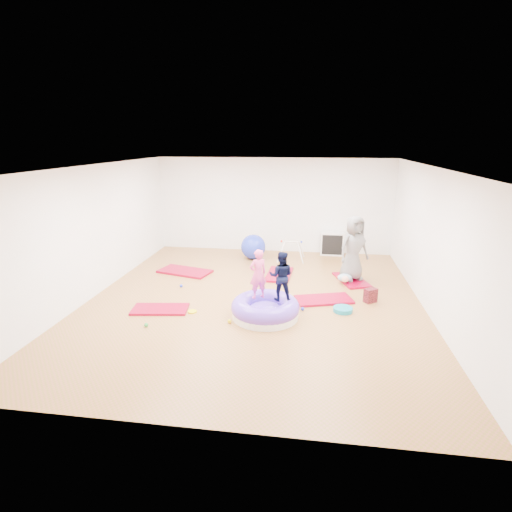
# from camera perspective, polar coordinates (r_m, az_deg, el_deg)

# --- Properties ---
(room) EXTENTS (7.01, 8.01, 2.81)m
(room) POSITION_cam_1_polar(r_m,az_deg,el_deg) (8.16, -0.30, 2.78)
(room) COLOR #A6613F
(room) RESTS_ON ground
(gym_mat_front_left) EXTENTS (1.17, 0.70, 0.05)m
(gym_mat_front_left) POSITION_cam_1_polar(r_m,az_deg,el_deg) (8.33, -13.55, -7.39)
(gym_mat_front_left) COLOR #9C0028
(gym_mat_front_left) RESTS_ON ground
(gym_mat_mid_left) EXTENTS (1.46, 1.00, 0.06)m
(gym_mat_mid_left) POSITION_cam_1_polar(r_m,az_deg,el_deg) (10.48, -10.13, -2.18)
(gym_mat_mid_left) COLOR #9C0028
(gym_mat_mid_left) RESTS_ON ground
(gym_mat_center_back) EXTENTS (0.65, 1.21, 0.05)m
(gym_mat_center_back) POSITION_cam_1_polar(r_m,az_deg,el_deg) (10.12, 3.33, -2.63)
(gym_mat_center_back) COLOR #9C0028
(gym_mat_center_back) RESTS_ON ground
(gym_mat_right) EXTENTS (1.30, 0.91, 0.05)m
(gym_mat_right) POSITION_cam_1_polar(r_m,az_deg,el_deg) (8.69, 9.67, -6.15)
(gym_mat_right) COLOR #9C0028
(gym_mat_right) RESTS_ON ground
(gym_mat_rear_right) EXTENTS (0.90, 1.26, 0.05)m
(gym_mat_rear_right) POSITION_cam_1_polar(r_m,az_deg,el_deg) (9.99, 13.47, -3.34)
(gym_mat_rear_right) COLOR #9C0028
(gym_mat_rear_right) RESTS_ON ground
(inflatable_cushion) EXTENTS (1.33, 1.33, 0.42)m
(inflatable_cushion) POSITION_cam_1_polar(r_m,az_deg,el_deg) (7.77, 1.33, -7.58)
(inflatable_cushion) COLOR white
(inflatable_cushion) RESTS_ON ground
(child_pink) EXTENTS (0.43, 0.40, 0.98)m
(child_pink) POSITION_cam_1_polar(r_m,az_deg,el_deg) (7.65, 0.29, -2.24)
(child_pink) COLOR #FF4E98
(child_pink) RESTS_ON inflatable_cushion
(child_navy) EXTENTS (0.48, 0.38, 0.97)m
(child_navy) POSITION_cam_1_polar(r_m,az_deg,el_deg) (7.57, 3.62, -2.53)
(child_navy) COLOR black
(child_navy) RESTS_ON inflatable_cushion
(adult_caregiver) EXTENTS (0.91, 0.82, 1.55)m
(adult_caregiver) POSITION_cam_1_polar(r_m,az_deg,el_deg) (9.76, 13.78, 1.09)
(adult_caregiver) COLOR slate
(adult_caregiver) RESTS_ON gym_mat_rear_right
(infant) EXTENTS (0.34, 0.34, 0.20)m
(infant) POSITION_cam_1_polar(r_m,az_deg,el_deg) (9.70, 12.58, -3.09)
(infant) COLOR #8FB6CD
(infant) RESTS_ON gym_mat_rear_right
(ball_pit_balls) EXTENTS (3.71, 3.47, 0.08)m
(ball_pit_balls) POSITION_cam_1_polar(r_m,az_deg,el_deg) (8.74, -0.62, -5.67)
(ball_pit_balls) COLOR red
(ball_pit_balls) RESTS_ON ground
(exercise_ball_blue) EXTENTS (0.71, 0.71, 0.71)m
(exercise_ball_blue) POSITION_cam_1_polar(r_m,az_deg,el_deg) (11.42, -0.40, 1.33)
(exercise_ball_blue) COLOR #2032C9
(exercise_ball_blue) RESTS_ON ground
(exercise_ball_orange) EXTENTS (0.39, 0.39, 0.39)m
(exercise_ball_orange) POSITION_cam_1_polar(r_m,az_deg,el_deg) (11.78, -0.69, 1.00)
(exercise_ball_orange) COLOR orange
(exercise_ball_orange) RESTS_ON ground
(infant_play_gym) EXTENTS (0.75, 0.71, 0.57)m
(infant_play_gym) POSITION_cam_1_polar(r_m,az_deg,el_deg) (11.26, 5.06, 1.20)
(infant_play_gym) COLOR silver
(infant_play_gym) RESTS_ON ground
(cube_shelf) EXTENTS (0.68, 0.34, 0.68)m
(cube_shelf) POSITION_cam_1_polar(r_m,az_deg,el_deg) (12.03, 10.80, 1.75)
(cube_shelf) COLOR silver
(cube_shelf) RESTS_ON ground
(balance_disc) EXTENTS (0.39, 0.39, 0.09)m
(balance_disc) POSITION_cam_1_polar(r_m,az_deg,el_deg) (8.23, 12.31, -7.48)
(balance_disc) COLOR teal
(balance_disc) RESTS_ON ground
(backpack) EXTENTS (0.31, 0.28, 0.30)m
(backpack) POSITION_cam_1_polar(r_m,az_deg,el_deg) (8.78, 16.04, -5.43)
(backpack) COLOR maroon
(backpack) RESTS_ON ground
(yellow_toy) EXTENTS (0.18, 0.18, 0.03)m
(yellow_toy) POSITION_cam_1_polar(r_m,az_deg,el_deg) (8.12, -9.09, -7.85)
(yellow_toy) COLOR #EEE206
(yellow_toy) RESTS_ON ground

